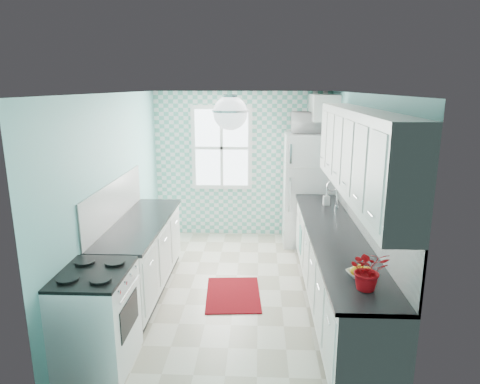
{
  "coord_description": "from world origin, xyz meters",
  "views": [
    {
      "loc": [
        0.29,
        -5.1,
        2.58
      ],
      "look_at": [
        0.05,
        0.25,
        1.25
      ],
      "focal_mm": 32.0,
      "sensor_mm": 36.0,
      "label": 1
    }
  ],
  "objects_px": {
    "stove": "(97,318)",
    "microwave": "(311,122)",
    "potted_plant": "(368,269)",
    "sink": "(325,210)",
    "ceiling_light": "(230,113)",
    "fridge": "(308,189)",
    "fruit_bowl": "(361,275)"
  },
  "relations": [
    {
      "from": "potted_plant",
      "to": "microwave",
      "type": "relative_size",
      "value": 0.58
    },
    {
      "from": "sink",
      "to": "microwave",
      "type": "distance_m",
      "value": 1.66
    },
    {
      "from": "microwave",
      "to": "potted_plant",
      "type": "bearing_deg",
      "value": 90.14
    },
    {
      "from": "fruit_bowl",
      "to": "potted_plant",
      "type": "height_order",
      "value": "potted_plant"
    },
    {
      "from": "fridge",
      "to": "potted_plant",
      "type": "height_order",
      "value": "fridge"
    },
    {
      "from": "fridge",
      "to": "sink",
      "type": "xyz_separation_m",
      "value": [
        0.09,
        -1.25,
        0.01
      ]
    },
    {
      "from": "ceiling_light",
      "to": "sink",
      "type": "bearing_deg",
      "value": 48.55
    },
    {
      "from": "ceiling_light",
      "to": "potted_plant",
      "type": "height_order",
      "value": "ceiling_light"
    },
    {
      "from": "fridge",
      "to": "fruit_bowl",
      "type": "height_order",
      "value": "fridge"
    },
    {
      "from": "stove",
      "to": "microwave",
      "type": "distance_m",
      "value": 4.4
    },
    {
      "from": "fridge",
      "to": "microwave",
      "type": "relative_size",
      "value": 3.08
    },
    {
      "from": "ceiling_light",
      "to": "stove",
      "type": "bearing_deg",
      "value": -146.19
    },
    {
      "from": "ceiling_light",
      "to": "fridge",
      "type": "height_order",
      "value": "ceiling_light"
    },
    {
      "from": "ceiling_light",
      "to": "fridge",
      "type": "xyz_separation_m",
      "value": [
        1.11,
        2.62,
        -1.4
      ]
    },
    {
      "from": "stove",
      "to": "potted_plant",
      "type": "distance_m",
      "value": 2.49
    },
    {
      "from": "ceiling_light",
      "to": "sink",
      "type": "xyz_separation_m",
      "value": [
        1.2,
        1.36,
        -1.39
      ]
    },
    {
      "from": "fridge",
      "to": "microwave",
      "type": "bearing_deg",
      "value": 50.37
    },
    {
      "from": "stove",
      "to": "fridge",
      "type": "bearing_deg",
      "value": 59.04
    },
    {
      "from": "sink",
      "to": "fruit_bowl",
      "type": "xyz_separation_m",
      "value": [
        -0.0,
        -2.15,
        0.04
      ]
    },
    {
      "from": "stove",
      "to": "fruit_bowl",
      "type": "distance_m",
      "value": 2.45
    },
    {
      "from": "fruit_bowl",
      "to": "microwave",
      "type": "xyz_separation_m",
      "value": [
        -0.09,
        3.41,
        1.05
      ]
    },
    {
      "from": "sink",
      "to": "potted_plant",
      "type": "relative_size",
      "value": 1.52
    },
    {
      "from": "fridge",
      "to": "fruit_bowl",
      "type": "bearing_deg",
      "value": -91.58
    },
    {
      "from": "ceiling_light",
      "to": "fruit_bowl",
      "type": "relative_size",
      "value": 1.48
    },
    {
      "from": "potted_plant",
      "to": "microwave",
      "type": "bearing_deg",
      "value": 91.43
    },
    {
      "from": "fridge",
      "to": "stove",
      "type": "xyz_separation_m",
      "value": [
        -2.31,
        -3.42,
        -0.43
      ]
    },
    {
      "from": "microwave",
      "to": "fruit_bowl",
      "type": "bearing_deg",
      "value": 90.23
    },
    {
      "from": "sink",
      "to": "microwave",
      "type": "bearing_deg",
      "value": 95.63
    },
    {
      "from": "potted_plant",
      "to": "sink",
      "type": "bearing_deg",
      "value": 89.89
    },
    {
      "from": "ceiling_light",
      "to": "stove",
      "type": "distance_m",
      "value": 2.33
    },
    {
      "from": "ceiling_light",
      "to": "fruit_bowl",
      "type": "xyz_separation_m",
      "value": [
        1.2,
        -0.79,
        -1.35
      ]
    },
    {
      "from": "sink",
      "to": "stove",
      "type": "bearing_deg",
      "value": -136.64
    }
  ]
}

